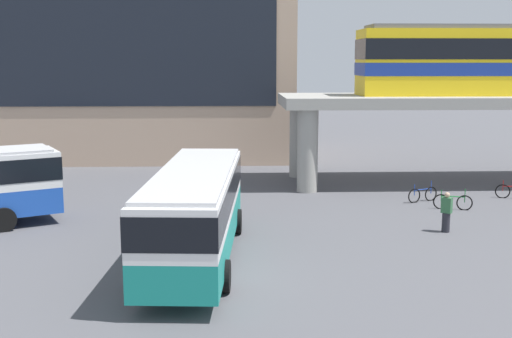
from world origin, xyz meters
TOP-DOWN VIEW (x-y plane):
  - ground_plane at (0.00, 10.00)m, footprint 120.00×120.00m
  - station_building at (-8.62, 27.79)m, footprint 27.03×11.49m
  - bus_main at (-0.64, 1.97)m, footprint 3.30×11.19m
  - bicycle_green at (10.95, 9.22)m, footprint 1.74×0.55m
  - bicycle_blue at (10.03, 10.94)m, footprint 1.66×0.79m
  - pedestrian_walking_across at (9.30, 5.31)m, footprint 0.48×0.45m

SIDE VIEW (x-z plane):
  - ground_plane at x=0.00m, z-range 0.00..0.00m
  - bicycle_green at x=10.95m, z-range -0.16..0.88m
  - bicycle_blue at x=10.03m, z-range -0.16..0.88m
  - pedestrian_walking_across at x=9.30m, z-range -0.05..1.60m
  - bus_main at x=-0.64m, z-range 0.38..3.60m
  - station_building at x=-8.62m, z-range 0.00..14.70m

